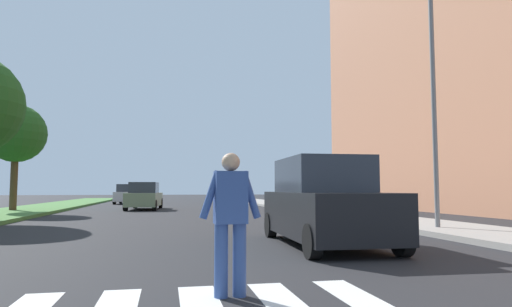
{
  "coord_description": "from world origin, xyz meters",
  "views": [
    {
      "loc": [
        0.06,
        4.02,
        1.26
      ],
      "look_at": [
        3.28,
        19.9,
        2.55
      ],
      "focal_mm": 31.06,
      "sensor_mm": 36.0,
      "label": 1
    }
  ],
  "objects": [
    {
      "name": "sedan_midblock",
      "position": [
        -1.24,
        31.9,
        0.77
      ],
      "size": [
        2.17,
        4.69,
        1.66
      ],
      "color": "gray",
      "rests_on": "ground_plane"
    },
    {
      "name": "ground_plane",
      "position": [
        0.0,
        30.0,
        0.0
      ],
      "size": [
        140.0,
        140.0,
        0.0
      ],
      "primitive_type": "plane",
      "color": "#262628"
    },
    {
      "name": "median_strip",
      "position": [
        -7.42,
        28.0,
        0.07
      ],
      "size": [
        3.85,
        64.0,
        0.15
      ],
      "primitive_type": "cube",
      "color": "#477A38",
      "rests_on": "ground_plane"
    },
    {
      "name": "street_lamp_right",
      "position": [
        7.75,
        15.73,
        4.59
      ],
      "size": [
        1.02,
        0.24,
        7.5
      ],
      "color": "slate",
      "rests_on": "sidewalk_right"
    },
    {
      "name": "pedestrian_performer",
      "position": [
        0.81,
        9.26,
        0.93
      ],
      "size": [
        0.75,
        0.26,
        1.69
      ],
      "color": "#334C8C",
      "rests_on": "ground_plane"
    },
    {
      "name": "tree_distant",
      "position": [
        -7.83,
        29.45,
        4.17
      ],
      "size": [
        3.09,
        3.09,
        5.6
      ],
      "color": "#4C3823",
      "rests_on": "median_strip"
    },
    {
      "name": "suv_crossing",
      "position": [
        3.57,
        13.57,
        0.93
      ],
      "size": [
        2.09,
        4.65,
        1.97
      ],
      "color": "black",
      "rests_on": "ground_plane"
    },
    {
      "name": "sedan_distant",
      "position": [
        -3.1,
        43.08,
        0.77
      ],
      "size": [
        2.06,
        4.64,
        1.64
      ],
      "color": "#B7B7BC",
      "rests_on": "ground_plane"
    },
    {
      "name": "sidewalk_right",
      "position": [
        8.35,
        28.0,
        0.07
      ],
      "size": [
        3.0,
        64.0,
        0.15
      ],
      "primitive_type": "cube",
      "color": "#9E9991",
      "rests_on": "ground_plane"
    }
  ]
}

